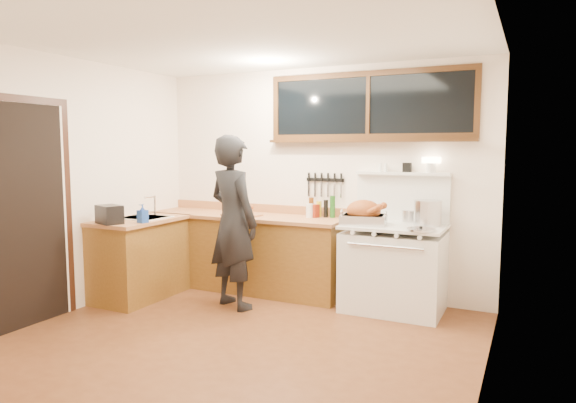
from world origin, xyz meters
The scene contains 20 objects.
ground_plane centered at (0.00, 0.00, -0.01)m, with size 4.00×3.50×0.02m, color #5B2F18.
room_shell centered at (0.00, 0.00, 1.65)m, with size 4.10×3.60×2.65m.
counter_back centered at (-0.80, 1.45, 0.45)m, with size 2.44×0.64×1.00m.
counter_left centered at (-1.70, 0.62, 0.45)m, with size 0.64×1.09×0.90m.
sink_unit centered at (-1.68, 0.70, 0.85)m, with size 0.50×0.45×0.37m.
vintage_stove centered at (1.00, 1.41, 0.47)m, with size 1.02×0.74×1.59m.
back_window centered at (0.60, 1.72, 2.06)m, with size 2.32×0.13×0.77m.
left_doorway centered at (-1.99, -0.55, 1.09)m, with size 0.02×1.04×2.17m.
knife_strip centered at (0.10, 1.73, 1.31)m, with size 0.46×0.03×0.28m.
man centered at (-0.56, 0.79, 0.91)m, with size 0.78×0.64×1.82m.
soap_bottle centered at (-1.43, 0.39, 1.00)m, with size 0.10×0.10×0.20m.
toaster centered at (-1.70, 0.19, 1.00)m, with size 0.33×0.28×0.19m.
cutting_board centered at (-0.77, 1.32, 0.95)m, with size 0.47×0.39×0.14m.
roast_turkey centered at (0.70, 1.31, 1.00)m, with size 0.51×0.42×0.25m.
stockpot centered at (1.31, 1.49, 1.03)m, with size 0.36×0.36×0.26m.
saucepan centered at (1.09, 1.70, 0.96)m, with size 0.17×0.29×0.12m.
pot_lid centered at (1.32, 1.14, 0.91)m, with size 0.28×0.28×0.04m.
coffee_tin centered at (0.03, 1.57, 0.97)m, with size 0.12×0.11×0.15m.
pitcher centered at (-0.01, 1.53, 0.98)m, with size 0.09×0.09×0.16m.
bottle_cluster centered at (0.11, 1.63, 1.01)m, with size 0.32×0.06×0.25m.
Camera 1 is at (2.27, -3.77, 1.69)m, focal length 32.00 mm.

